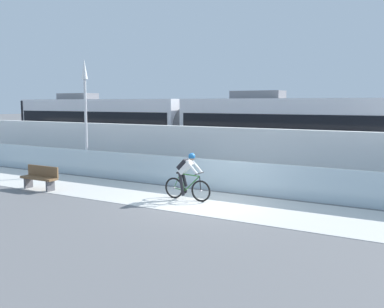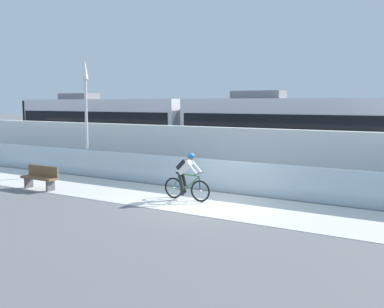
{
  "view_description": "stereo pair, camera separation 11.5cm",
  "coord_description": "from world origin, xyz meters",
  "px_view_note": "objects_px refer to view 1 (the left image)",
  "views": [
    {
      "loc": [
        6.64,
        -12.32,
        3.28
      ],
      "look_at": [
        -1.94,
        2.35,
        1.25
      ],
      "focal_mm": 40.65,
      "sensor_mm": 36.0,
      "label": 1
    },
    {
      "loc": [
        6.74,
        -12.27,
        3.28
      ],
      "look_at": [
        -1.94,
        2.35,
        1.25
      ],
      "focal_mm": 40.65,
      "sensor_mm": 36.0,
      "label": 2
    }
  ],
  "objects_px": {
    "lamp_post_antenna": "(85,102)",
    "cyclist_on_bike": "(187,177)",
    "tram": "(188,129)",
    "bench": "(40,177)"
  },
  "relations": [
    {
      "from": "lamp_post_antenna",
      "to": "bench",
      "type": "height_order",
      "value": "lamp_post_antenna"
    },
    {
      "from": "cyclist_on_bike",
      "to": "bench",
      "type": "height_order",
      "value": "cyclist_on_bike"
    },
    {
      "from": "tram",
      "to": "bench",
      "type": "bearing_deg",
      "value": -101.38
    },
    {
      "from": "lamp_post_antenna",
      "to": "bench",
      "type": "xyz_separation_m",
      "value": [
        0.92,
        -3.44,
        -2.81
      ]
    },
    {
      "from": "lamp_post_antenna",
      "to": "bench",
      "type": "bearing_deg",
      "value": -75.06
    },
    {
      "from": "tram",
      "to": "bench",
      "type": "height_order",
      "value": "tram"
    },
    {
      "from": "tram",
      "to": "bench",
      "type": "distance_m",
      "value": 8.42
    },
    {
      "from": "lamp_post_antenna",
      "to": "cyclist_on_bike",
      "type": "bearing_deg",
      "value": -18.06
    },
    {
      "from": "tram",
      "to": "cyclist_on_bike",
      "type": "relative_size",
      "value": 12.75
    },
    {
      "from": "tram",
      "to": "lamp_post_antenna",
      "type": "height_order",
      "value": "lamp_post_antenna"
    }
  ]
}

